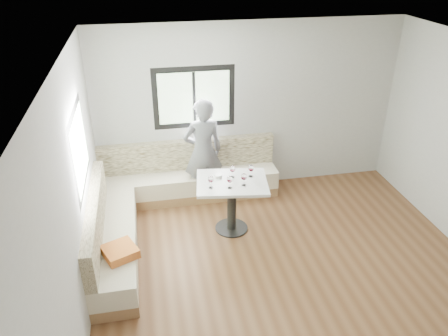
# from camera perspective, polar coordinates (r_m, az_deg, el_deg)

# --- Properties ---
(room) EXTENTS (5.01, 5.01, 2.81)m
(room) POSITION_cam_1_polar(r_m,az_deg,el_deg) (5.07, 9.04, -1.58)
(room) COLOR brown
(room) RESTS_ON ground
(banquette) EXTENTS (2.90, 2.80, 0.95)m
(banquette) POSITION_cam_1_polar(r_m,az_deg,el_deg) (6.69, -8.45, -4.43)
(banquette) COLOR #906A46
(banquette) RESTS_ON ground
(table) EXTENTS (1.10, 0.91, 0.82)m
(table) POSITION_cam_1_polar(r_m,az_deg,el_deg) (6.29, 1.03, -3.36)
(table) COLOR black
(table) RESTS_ON ground
(person) EXTENTS (0.69, 0.50, 1.75)m
(person) POSITION_cam_1_polar(r_m,az_deg,el_deg) (6.92, -2.75, 2.15)
(person) COLOR slate
(person) RESTS_ON ground
(olive_ramekin) EXTENTS (0.11, 0.11, 0.04)m
(olive_ramekin) POSITION_cam_1_polar(r_m,az_deg,el_deg) (6.28, -0.78, -1.02)
(olive_ramekin) COLOR white
(olive_ramekin) RESTS_ON table
(wine_glass_a) EXTENTS (0.08, 0.08, 0.18)m
(wine_glass_a) POSITION_cam_1_polar(r_m,az_deg,el_deg) (5.97, -1.74, -1.53)
(wine_glass_a) COLOR white
(wine_glass_a) RESTS_ON table
(wine_glass_b) EXTENTS (0.08, 0.08, 0.18)m
(wine_glass_b) POSITION_cam_1_polar(r_m,az_deg,el_deg) (5.96, 0.77, -1.54)
(wine_glass_b) COLOR white
(wine_glass_b) RESTS_ON table
(wine_glass_c) EXTENTS (0.08, 0.08, 0.18)m
(wine_glass_c) POSITION_cam_1_polar(r_m,az_deg,el_deg) (6.03, 2.62, -1.21)
(wine_glass_c) COLOR white
(wine_glass_c) RESTS_ON table
(wine_glass_d) EXTENTS (0.08, 0.08, 0.18)m
(wine_glass_d) POSITION_cam_1_polar(r_m,az_deg,el_deg) (6.23, 1.12, -0.18)
(wine_glass_d) COLOR white
(wine_glass_d) RESTS_ON table
(wine_glass_e) EXTENTS (0.08, 0.08, 0.18)m
(wine_glass_e) POSITION_cam_1_polar(r_m,az_deg,el_deg) (6.26, 3.56, -0.07)
(wine_glass_e) COLOR white
(wine_glass_e) RESTS_ON table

